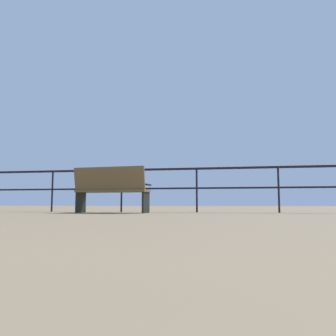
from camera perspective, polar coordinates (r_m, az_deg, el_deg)
The scene contains 2 objects.
pier_railing at distance 8.33m, azimuth -7.78°, elevation -2.07°, with size 25.65×0.05×1.04m.
bench_near_left at distance 7.53m, azimuth -9.57°, elevation -3.22°, with size 1.67×0.73×1.00m.
Camera 1 is at (2.63, 1.57, 0.20)m, focal length 36.30 mm.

